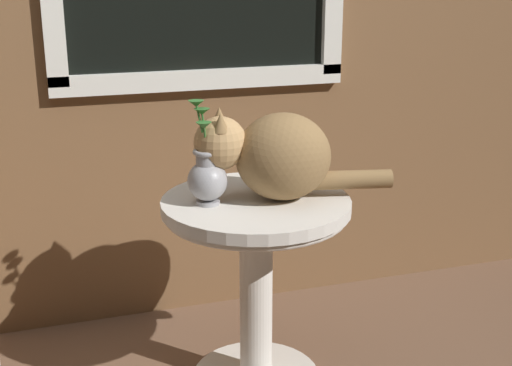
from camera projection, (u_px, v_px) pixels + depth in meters
name	position (u px, v px, depth m)	size (l,w,h in m)	color
wicker_side_table	(256.00, 257.00, 2.10)	(0.56, 0.56, 0.62)	silver
cat	(275.00, 155.00, 2.01)	(0.58, 0.31, 0.27)	olive
pewter_vase_with_ivy	(207.00, 175.00, 1.98)	(0.12, 0.12, 0.31)	#99999E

